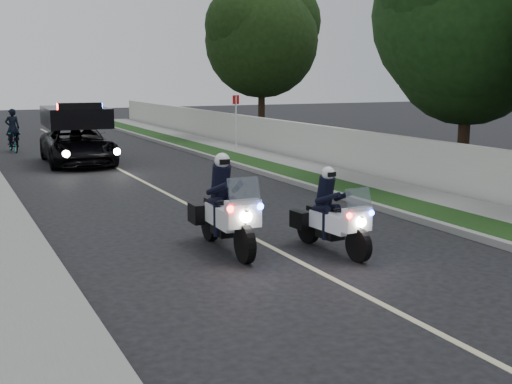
{
  "coord_description": "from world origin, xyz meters",
  "views": [
    {
      "loc": [
        -5.73,
        -8.46,
        3.36
      ],
      "look_at": [
        0.0,
        3.57,
        1.0
      ],
      "focal_mm": 46.58,
      "sensor_mm": 36.0,
      "label": 1
    }
  ],
  "objects": [
    {
      "name": "sign_post",
      "position": [
        6.0,
        18.19,
        0.0
      ],
      "size": [
        0.52,
        0.52,
        2.57
      ],
      "primitive_type": null,
      "rotation": [
        0.0,
        0.0,
        0.39
      ],
      "color": "#B50C26",
      "rests_on": "ground"
    },
    {
      "name": "lane_marking",
      "position": [
        0.0,
        10.0,
        0.0
      ],
      "size": [
        0.12,
        50.0,
        0.01
      ],
      "primitive_type": "cube",
      "color": "#BFB78C",
      "rests_on": "ground"
    },
    {
      "name": "curb_right",
      "position": [
        4.1,
        10.0,
        0.07
      ],
      "size": [
        0.2,
        60.0,
        0.15
      ],
      "primitive_type": "cube",
      "color": "gray",
      "rests_on": "ground"
    },
    {
      "name": "police_suv",
      "position": [
        -1.04,
        17.13,
        0.0
      ],
      "size": [
        2.63,
        5.3,
        2.53
      ],
      "primitive_type": "imported",
      "rotation": [
        0.0,
        0.0,
        -0.04
      ],
      "color": "black",
      "rests_on": "ground"
    },
    {
      "name": "curb_left",
      "position": [
        -4.1,
        10.0,
        0.07
      ],
      "size": [
        0.2,
        60.0,
        0.15
      ],
      "primitive_type": "cube",
      "color": "gray",
      "rests_on": "ground"
    },
    {
      "name": "cyclist",
      "position": [
        -2.83,
        22.59,
        0.0
      ],
      "size": [
        0.63,
        0.44,
        1.7
      ],
      "primitive_type": "imported",
      "rotation": [
        0.0,
        0.0,
        3.2
      ],
      "color": "black",
      "rests_on": "ground"
    },
    {
      "name": "tree_right_c",
      "position": [
        9.61,
        8.03,
        0.0
      ],
      "size": [
        5.02,
        5.02,
        8.11
      ],
      "primitive_type": null,
      "rotation": [
        0.0,
        0.0,
        0.03
      ],
      "color": "#163310",
      "rests_on": "ground"
    },
    {
      "name": "tree_right_b",
      "position": [
        9.44,
        7.87,
        0.0
      ],
      "size": [
        7.08,
        7.08,
        10.11
      ],
      "primitive_type": null,
      "rotation": [
        0.0,
        0.0,
        -0.18
      ],
      "color": "#1A3D14",
      "rests_on": "ground"
    },
    {
      "name": "grass_verge",
      "position": [
        4.8,
        10.0,
        0.08
      ],
      "size": [
        1.2,
        60.0,
        0.16
      ],
      "primitive_type": "cube",
      "color": "#193814",
      "rests_on": "ground"
    },
    {
      "name": "ground",
      "position": [
        0.0,
        0.0,
        0.0
      ],
      "size": [
        120.0,
        120.0,
        0.0
      ],
      "primitive_type": "plane",
      "color": "#232326",
      "rests_on": "ground"
    },
    {
      "name": "bicycle",
      "position": [
        -2.83,
        22.59,
        0.0
      ],
      "size": [
        0.75,
        1.71,
        0.87
      ],
      "primitive_type": "imported",
      "rotation": [
        0.0,
        0.0,
        0.1
      ],
      "color": "black",
      "rests_on": "ground"
    },
    {
      "name": "tree_right_e",
      "position": [
        9.87,
        23.59,
        0.0
      ],
      "size": [
        7.77,
        7.77,
        9.93
      ],
      "primitive_type": null,
      "rotation": [
        0.0,
        0.0,
        -0.39
      ],
      "color": "#1A3510",
      "rests_on": "ground"
    },
    {
      "name": "property_wall",
      "position": [
        7.1,
        10.0,
        0.75
      ],
      "size": [
        0.22,
        60.0,
        1.5
      ],
      "primitive_type": "cube",
      "color": "beige",
      "rests_on": "ground"
    },
    {
      "name": "police_moto_left",
      "position": [
        -0.9,
        3.04,
        0.0
      ],
      "size": [
        0.85,
        2.25,
        1.9
      ],
      "primitive_type": null,
      "rotation": [
        0.0,
        0.0,
        -0.03
      ],
      "color": "white",
      "rests_on": "ground"
    },
    {
      "name": "police_moto_right",
      "position": [
        0.9,
        2.09,
        0.0
      ],
      "size": [
        0.84,
        1.99,
        1.65
      ],
      "primitive_type": null,
      "rotation": [
        0.0,
        0.0,
        0.09
      ],
      "color": "white",
      "rests_on": "ground"
    },
    {
      "name": "sidewalk_right",
      "position": [
        6.1,
        10.0,
        0.08
      ],
      "size": [
        1.4,
        60.0,
        0.16
      ],
      "primitive_type": "cube",
      "color": "gray",
      "rests_on": "ground"
    }
  ]
}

